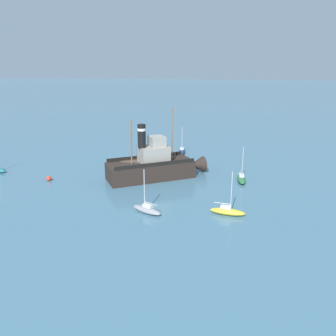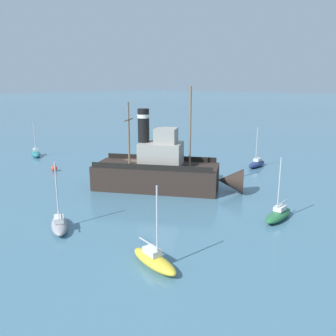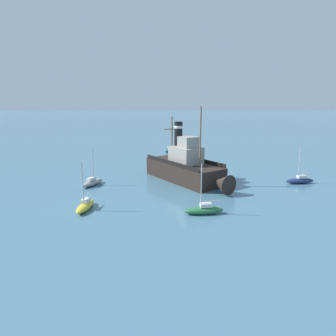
# 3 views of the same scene
# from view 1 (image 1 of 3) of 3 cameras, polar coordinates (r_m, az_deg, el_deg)

# --- Properties ---
(ground_plane) EXTENTS (600.00, 600.00, 0.00)m
(ground_plane) POSITION_cam_1_polar(r_m,az_deg,el_deg) (51.57, -5.90, -1.30)
(ground_plane) COLOR #477289
(old_tugboat) EXTENTS (10.46, 14.01, 9.90)m
(old_tugboat) POSITION_cam_1_polar(r_m,az_deg,el_deg) (50.02, -2.17, 0.40)
(old_tugboat) COLOR #2D231E
(old_tugboat) RESTS_ON ground
(sailboat_yellow) EXTENTS (1.69, 3.93, 4.90)m
(sailboat_yellow) POSITION_cam_1_polar(r_m,az_deg,el_deg) (39.00, 9.52, -6.82)
(sailboat_yellow) COLOR gold
(sailboat_yellow) RESTS_ON ground
(sailboat_navy) EXTENTS (3.88, 1.41, 4.90)m
(sailboat_navy) POSITION_cam_1_polar(r_m,az_deg,el_deg) (64.07, 2.25, 2.73)
(sailboat_navy) COLOR navy
(sailboat_navy) RESTS_ON ground
(sailboat_green) EXTENTS (3.86, 1.34, 4.90)m
(sailboat_green) POSITION_cam_1_polar(r_m,az_deg,el_deg) (49.86, 11.69, -1.69)
(sailboat_green) COLOR #286B3D
(sailboat_green) RESTS_ON ground
(sailboat_grey) EXTENTS (2.78, 3.86, 4.90)m
(sailboat_grey) POSITION_cam_1_polar(r_m,az_deg,el_deg) (38.97, -3.40, -6.63)
(sailboat_grey) COLOR gray
(sailboat_grey) RESTS_ON ground
(mooring_buoy) EXTENTS (0.70, 0.70, 0.70)m
(mooring_buoy) POSITION_cam_1_polar(r_m,az_deg,el_deg) (51.85, -18.57, -1.60)
(mooring_buoy) COLOR red
(mooring_buoy) RESTS_ON ground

